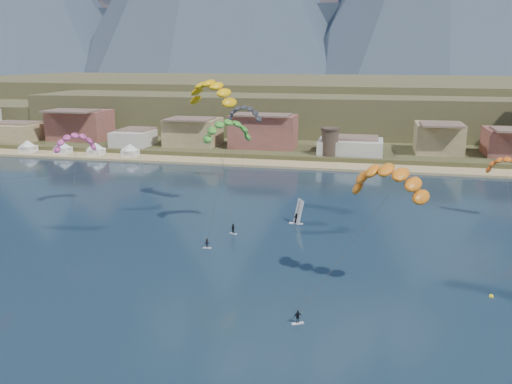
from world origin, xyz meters
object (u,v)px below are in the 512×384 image
Objects in this scene: kitesurfer_yellow at (212,89)px; kitesurfer_green at (227,128)px; watchtower at (330,141)px; kitesurfer_orange at (389,176)px; windsurfer at (297,216)px; buoy at (491,296)px.

kitesurfer_yellow is 16.04m from kitesurfer_green.
watchtower is 0.40× the size of kitesurfer_orange.
watchtower is 96.80m from kitesurfer_orange.
windsurfer is 40.77m from buoy.
kitesurfer_orange is (15.65, -94.99, 10.11)m from watchtower.
buoy is (30.08, -93.15, -6.26)m from watchtower.
kitesurfer_green is 50.25m from buoy.
buoy is at bearing -24.79° from kitesurfer_green.
windsurfer is (18.53, -5.64, -23.72)m from kitesurfer_yellow.
buoy is at bearing 7.26° from kitesurfer_orange.
watchtower reaches higher than windsurfer.
windsurfer is at bearing -90.32° from watchtower.
watchtower is at bearing 107.90° from buoy.
kitesurfer_yellow is 64.04m from buoy.
watchtower is 66.08m from kitesurfer_yellow.
buoy is (42.17, -19.47, -19.17)m from kitesurfer_green.
kitesurfer_yellow reaches higher than kitesurfer_green.
kitesurfer_orange is (34.55, -34.55, -8.76)m from kitesurfer_yellow.
kitesurfer_orange reaches higher than buoy.
watchtower is 75.77m from kitesurfer_green.
windsurfer reaches higher than buoy.
buoy is at bearing -72.10° from watchtower.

